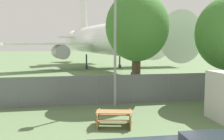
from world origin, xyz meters
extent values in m
cylinder|color=slate|center=(-5.09, 9.91, 0.99)|extent=(0.07, 0.07, 1.98)
cylinder|color=slate|center=(-2.55, 9.91, 0.99)|extent=(0.07, 0.07, 1.98)
cylinder|color=slate|center=(0.00, 9.91, 0.99)|extent=(0.07, 0.07, 1.98)
cylinder|color=slate|center=(2.55, 9.91, 0.99)|extent=(0.07, 0.07, 1.98)
cylinder|color=slate|center=(5.09, 9.91, 0.99)|extent=(0.07, 0.07, 1.98)
cylinder|color=slate|center=(7.64, 9.91, 0.99)|extent=(0.07, 0.07, 1.98)
cube|color=slate|center=(0.00, 9.91, 0.99)|extent=(56.00, 0.01, 1.98)
cylinder|color=white|center=(4.38, 32.51, 4.68)|extent=(10.16, 28.43, 4.71)
cone|color=white|center=(7.61, 16.45, 4.68)|extent=(5.55, 5.55, 4.71)
cone|color=white|center=(1.03, 49.15, 4.68)|extent=(5.32, 6.61, 4.24)
cube|color=white|center=(12.60, 35.60, 3.97)|extent=(12.84, 4.67, 0.30)
cylinder|color=#939399|center=(10.66, 35.64, 2.76)|extent=(2.92, 4.57, 2.12)
cube|color=white|center=(-4.40, 32.18, 3.97)|extent=(13.21, 7.90, 0.30)
cylinder|color=#939399|center=(-2.63, 32.97, 2.76)|extent=(2.92, 4.57, 2.12)
cube|color=white|center=(1.84, 45.11, 10.57)|extent=(1.07, 4.20, 7.07)
cube|color=white|center=(1.89, 44.88, 5.15)|extent=(10.90, 5.74, 0.20)
cylinder|color=#2D2D33|center=(6.18, 23.58, 1.16)|extent=(0.24, 0.24, 2.32)
cylinder|color=#2D2D33|center=(6.18, 23.58, 0.28)|extent=(0.40, 0.61, 0.56)
cylinder|color=#2D2D33|center=(6.87, 34.45, 1.16)|extent=(0.24, 0.24, 2.32)
cylinder|color=#2D2D33|center=(6.87, 34.45, 0.28)|extent=(0.40, 0.61, 0.56)
cylinder|color=#2D2D33|center=(1.33, 33.33, 1.16)|extent=(0.24, 0.24, 2.32)
cylinder|color=#2D2D33|center=(1.33, 33.33, 0.28)|extent=(0.40, 0.61, 0.56)
cube|color=olive|center=(0.29, 5.16, 0.74)|extent=(1.92, 1.14, 0.04)
cube|color=olive|center=(0.41, 5.70, 0.44)|extent=(1.82, 0.67, 0.04)
cube|color=olive|center=(0.16, 4.61, 0.44)|extent=(1.82, 0.67, 0.04)
cube|color=olive|center=(1.07, 4.98, 0.37)|extent=(0.37, 1.38, 0.74)
cube|color=olive|center=(-0.49, 5.33, 0.37)|extent=(0.37, 1.38, 0.74)
cylinder|color=#4C3823|center=(3.21, 11.41, 1.68)|extent=(0.56, 0.56, 3.36)
ellipsoid|color=#427A33|center=(3.21, 11.41, 5.34)|extent=(4.66, 4.66, 5.12)
cylinder|color=#99999E|center=(1.11, 9.15, 3.68)|extent=(0.16, 0.16, 7.36)
camera|label=1|loc=(-2.14, -7.36, 4.19)|focal=42.00mm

